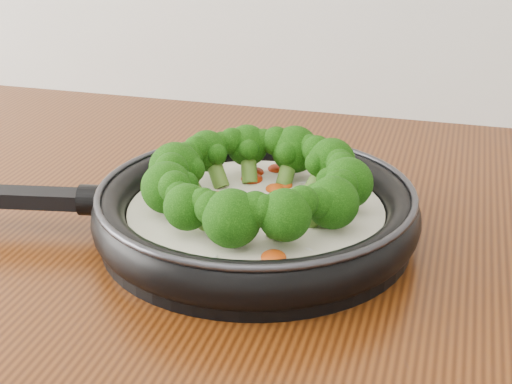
# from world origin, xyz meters

# --- Properties ---
(skillet) EXTENTS (0.52, 0.37, 0.09)m
(skillet) POSITION_xyz_m (-0.08, 1.07, 0.94)
(skillet) COLOR black
(skillet) RESTS_ON counter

